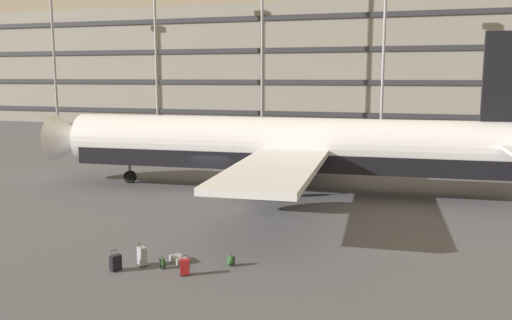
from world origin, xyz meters
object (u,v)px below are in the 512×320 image
suitcase_purple (142,256)px  suitcase_teal (185,267)px  airliner (290,147)px  suitcase_black (178,259)px  backpack_silver (231,261)px  suitcase_red (116,262)px  backpack_scuffed (163,263)px

suitcase_purple → suitcase_teal: bearing=-12.6°
airliner → suitcase_black: 15.51m
backpack_silver → suitcase_red: bearing=-156.8°
suitcase_purple → suitcase_black: bearing=34.6°
suitcase_purple → backpack_scuffed: bearing=-2.1°
airliner → suitcase_purple: size_ratio=37.07×
suitcase_teal → suitcase_purple: bearing=167.4°
airliner → suitcase_black: (-1.31, -15.18, -2.91)m
airliner → suitcase_purple: bearing=-99.0°
suitcase_teal → suitcase_red: 2.90m
suitcase_teal → airliner: bearing=88.6°
suitcase_purple → backpack_scuffed: (0.97, -0.04, -0.19)m
airliner → backpack_scuffed: size_ratio=68.81×
suitcase_purple → suitcase_black: suitcase_purple is taller
airliner → suitcase_teal: bearing=-91.4°
backpack_silver → suitcase_purple: bearing=-164.0°
suitcase_red → backpack_scuffed: (1.71, 0.79, -0.12)m
suitcase_red → backpack_silver: (4.28, 1.84, -0.13)m
suitcase_red → backpack_silver: 4.66m
suitcase_teal → suitcase_purple: suitcase_purple is taller
suitcase_black → airliner: bearing=85.1°
airliner → suitcase_red: airliner is taller
airliner → suitcase_purple: (-2.55, -16.03, -2.61)m
suitcase_teal → backpack_scuffed: size_ratio=1.60×
suitcase_black → suitcase_purple: bearing=-145.4°
suitcase_black → suitcase_teal: bearing=-55.7°
suitcase_purple → suitcase_red: suitcase_purple is taller
backpack_silver → backpack_scuffed: (-2.57, -1.05, 0.01)m
backpack_silver → backpack_scuffed: 2.78m
suitcase_teal → backpack_silver: bearing=46.9°
suitcase_black → backpack_silver: (2.31, 0.17, 0.09)m
suitcase_black → backpack_scuffed: (-0.26, -0.89, 0.10)m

